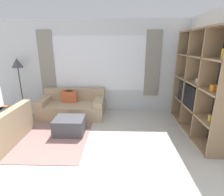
% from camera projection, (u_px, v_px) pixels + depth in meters
% --- Properties ---
extents(ground_plane, '(16.00, 16.00, 0.00)m').
position_uv_depth(ground_plane, '(79.00, 191.00, 2.51)').
color(ground_plane, beige).
extents(wall_back, '(6.29, 0.11, 2.70)m').
position_uv_depth(wall_back, '(100.00, 67.00, 5.24)').
color(wall_back, silver).
rests_on(wall_back, ground_plane).
extents(wall_right, '(0.07, 4.45, 2.70)m').
position_uv_depth(wall_right, '(217.00, 78.00, 3.58)').
color(wall_right, silver).
rests_on(wall_right, ground_plane).
extents(area_rug, '(2.15, 2.26, 0.01)m').
position_uv_depth(area_rug, '(44.00, 133.00, 4.12)').
color(area_rug, gray).
rests_on(area_rug, ground_plane).
extents(shelving_unit, '(0.38, 2.19, 2.34)m').
position_uv_depth(shelving_unit, '(200.00, 85.00, 3.92)').
color(shelving_unit, '#232328').
rests_on(shelving_unit, ground_plane).
extents(couch_main, '(1.82, 0.94, 0.75)m').
position_uv_depth(couch_main, '(73.00, 106.00, 5.10)').
color(couch_main, tan).
rests_on(couch_main, ground_plane).
extents(ottoman, '(0.69, 0.57, 0.39)m').
position_uv_depth(ottoman, '(70.00, 126.00, 4.07)').
color(ottoman, '#47474C').
rests_on(ottoman, ground_plane).
extents(floor_lamp, '(0.31, 0.31, 1.64)m').
position_uv_depth(floor_lamp, '(18.00, 67.00, 5.00)').
color(floor_lamp, black).
rests_on(floor_lamp, ground_plane).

